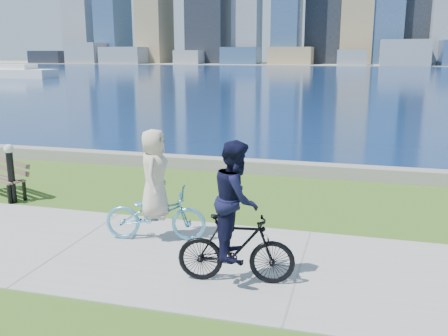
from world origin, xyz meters
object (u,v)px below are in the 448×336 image
(park_bench, at_px, (3,175))
(bollard_lamp, at_px, (11,169))
(cyclist_woman, at_px, (155,200))
(cyclist_man, at_px, (236,224))

(park_bench, relative_size, bollard_lamp, 1.28)
(bollard_lamp, height_order, cyclist_woman, cyclist_woman)
(cyclist_man, bearing_deg, bollard_lamp, 57.68)
(bollard_lamp, bearing_deg, cyclist_man, -23.93)
(park_bench, height_order, cyclist_man, cyclist_man)
(bollard_lamp, xyz_separation_m, cyclist_woman, (4.05, -1.31, 0.00))
(bollard_lamp, xyz_separation_m, cyclist_man, (5.87, -2.60, 0.15))
(park_bench, distance_m, cyclist_woman, 4.91)
(park_bench, distance_m, cyclist_man, 7.09)
(bollard_lamp, distance_m, cyclist_man, 6.42)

